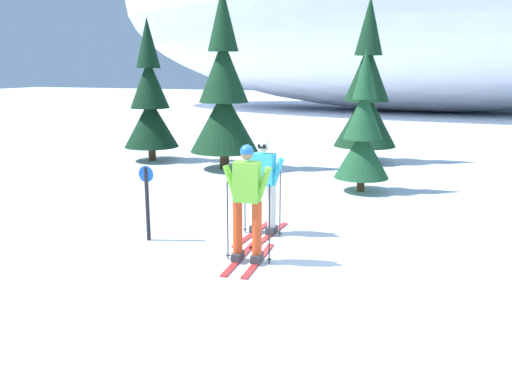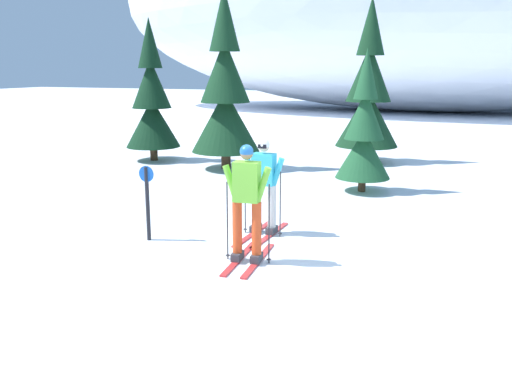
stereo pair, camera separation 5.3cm
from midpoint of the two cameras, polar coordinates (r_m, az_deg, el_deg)
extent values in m
plane|color=white|center=(8.44, 5.57, -7.63)|extent=(120.00, 120.00, 0.00)
cube|color=red|center=(8.65, -1.56, -6.96)|extent=(0.25, 1.60, 0.03)
cube|color=red|center=(8.56, 0.43, -7.15)|extent=(0.25, 1.60, 0.03)
cube|color=#38383D|center=(8.53, -1.77, -6.70)|extent=(0.17, 0.29, 0.12)
cube|color=#38383D|center=(8.45, 0.24, -6.90)|extent=(0.17, 0.29, 0.12)
cylinder|color=#DB471E|center=(8.39, -1.79, -3.66)|extent=(0.15, 0.15, 0.83)
cylinder|color=#DB471E|center=(8.30, 0.24, -3.83)|extent=(0.15, 0.15, 0.83)
cube|color=#75C638|center=(8.16, -0.80, 1.09)|extent=(0.41, 0.27, 0.61)
cylinder|color=#75C638|center=(8.25, -2.43, 0.88)|extent=(0.28, 0.12, 0.58)
cylinder|color=#75C638|center=(8.11, 0.87, 0.68)|extent=(0.28, 0.12, 0.58)
sphere|color=#A37556|center=(8.09, -0.81, 4.07)|extent=(0.19, 0.19, 0.19)
sphere|color=#2366B2|center=(8.08, -0.81, 4.28)|extent=(0.21, 0.21, 0.21)
cube|color=black|center=(8.16, -0.64, 4.22)|extent=(0.15, 0.05, 0.07)
cylinder|color=#2D2D33|center=(8.48, -2.84, -3.04)|extent=(0.02, 0.02, 1.25)
cylinder|color=#2D2D33|center=(8.65, -2.80, -6.64)|extent=(0.07, 0.07, 0.01)
cylinder|color=#2D2D33|center=(8.29, 1.56, -3.40)|extent=(0.02, 0.02, 1.25)
cylinder|color=#2D2D33|center=(8.47, 1.54, -7.07)|extent=(0.07, 0.07, 0.01)
cube|color=red|center=(9.79, 1.60, -4.56)|extent=(0.14, 1.69, 0.03)
cube|color=red|center=(9.90, -0.10, -4.35)|extent=(0.14, 1.69, 0.03)
cube|color=#38383D|center=(9.85, 1.81, -3.99)|extent=(0.15, 0.28, 0.12)
cube|color=#38383D|center=(9.97, 0.12, -3.78)|extent=(0.15, 0.28, 0.12)
cylinder|color=silver|center=(9.73, 1.83, -1.50)|extent=(0.15, 0.15, 0.76)
cylinder|color=silver|center=(9.85, 0.12, -1.32)|extent=(0.15, 0.15, 0.76)
cube|color=#33B7D6|center=(9.65, 0.99, 2.41)|extent=(0.40, 0.25, 0.56)
cylinder|color=#33B7D6|center=(9.57, 2.37, 1.94)|extent=(0.28, 0.11, 0.58)
cylinder|color=#33B7D6|center=(9.75, -0.37, 2.16)|extent=(0.28, 0.11, 0.58)
sphere|color=beige|center=(9.58, 1.00, 4.80)|extent=(0.19, 0.19, 0.19)
sphere|color=white|center=(9.58, 1.00, 4.98)|extent=(0.21, 0.21, 0.21)
cube|color=black|center=(9.51, 0.81, 4.80)|extent=(0.15, 0.04, 0.07)
cylinder|color=#2D2D33|center=(9.60, 2.71, -1.33)|extent=(0.02, 0.02, 1.19)
cylinder|color=#2D2D33|center=(9.75, 2.68, -4.37)|extent=(0.07, 0.07, 0.01)
cylinder|color=#2D2D33|center=(9.85, -0.98, -0.96)|extent=(0.02, 0.02, 1.19)
cylinder|color=#2D2D33|center=(9.99, -0.97, -3.92)|extent=(0.07, 0.07, 0.01)
cylinder|color=#47301E|center=(18.00, -10.57, 4.23)|extent=(0.24, 0.24, 0.61)
cone|color=black|center=(17.89, -10.69, 7.16)|extent=(1.73, 1.73, 1.55)
cone|color=black|center=(17.81, -10.86, 11.13)|extent=(1.25, 1.25, 1.55)
cone|color=black|center=(17.82, -11.03, 15.11)|extent=(0.76, 0.76, 1.55)
cylinder|color=#47301E|center=(16.25, -3.07, 3.69)|extent=(0.28, 0.28, 0.70)
cone|color=#14381E|center=(16.12, -3.12, 7.45)|extent=(2.01, 2.01, 1.80)
cone|color=#14381E|center=(16.04, -3.18, 12.57)|extent=(1.45, 1.45, 1.80)
cone|color=#14381E|center=(16.10, -3.25, 17.70)|extent=(0.88, 0.88, 1.80)
cylinder|color=#47301E|center=(17.78, 11.51, 4.21)|extent=(0.27, 0.27, 0.69)
cone|color=#14381E|center=(17.65, 11.66, 7.57)|extent=(1.96, 1.96, 1.75)
cone|color=#14381E|center=(17.58, 11.87, 12.12)|extent=(1.41, 1.41, 1.75)
cone|color=#14381E|center=(17.63, 12.09, 16.68)|extent=(0.86, 0.86, 1.75)
cylinder|color=#47301E|center=(13.49, 11.15, 1.02)|extent=(0.18, 0.18, 0.46)
cone|color=#1E512D|center=(13.36, 11.28, 3.96)|extent=(1.31, 1.31, 1.18)
cone|color=#1E512D|center=(13.25, 11.46, 7.99)|extent=(0.95, 0.95, 1.18)
cone|color=#1E512D|center=(13.21, 11.64, 12.06)|extent=(0.58, 0.58, 1.18)
cylinder|color=black|center=(9.58, -11.13, -1.24)|extent=(0.07, 0.07, 1.30)
cylinder|color=blue|center=(9.47, -11.27, 1.86)|extent=(0.28, 0.02, 0.28)
camera|label=1|loc=(0.03, -89.83, 0.04)|focal=38.19mm
camera|label=2|loc=(0.03, 90.17, -0.04)|focal=38.19mm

